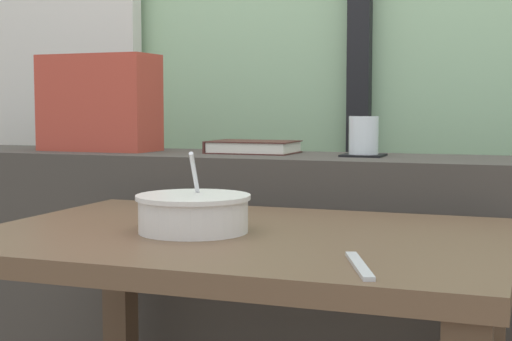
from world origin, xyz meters
TOP-DOWN VIEW (x-y plane):
  - curtain_left_panel at (-1.03, 1.07)m, footprint 0.56×0.06m
  - dark_console_ledge at (0.00, 0.55)m, footprint 2.80×0.34m
  - breakfast_table at (0.05, -0.01)m, footprint 0.92×0.66m
  - coaster_square at (0.15, 0.56)m, footprint 0.10×0.10m
  - juice_glass at (0.15, 0.56)m, footprint 0.07×0.07m
  - closed_book at (-0.15, 0.59)m, footprint 0.22×0.15m
  - throw_pillow at (-0.58, 0.55)m, footprint 0.32×0.15m
  - soup_bowl at (-0.02, -0.05)m, footprint 0.20×0.20m
  - fork_utensil at (0.32, -0.24)m, footprint 0.08×0.16m

SIDE VIEW (x-z plane):
  - dark_console_ledge at x=0.00m, z-range 0.00..0.78m
  - breakfast_table at x=0.05m, z-range 0.22..0.90m
  - fork_utensil at x=0.32m, z-range 0.68..0.69m
  - soup_bowl at x=-0.02m, z-range 0.65..0.79m
  - coaster_square at x=0.15m, z-range 0.78..0.79m
  - closed_book at x=-0.15m, z-range 0.78..0.82m
  - juice_glass at x=0.15m, z-range 0.79..0.88m
  - throw_pillow at x=-0.58m, z-range 0.78..1.04m
  - curtain_left_panel at x=-1.03m, z-range 0.00..2.50m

